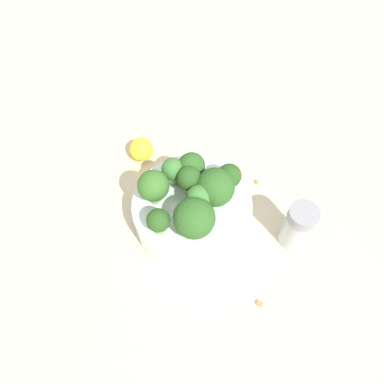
# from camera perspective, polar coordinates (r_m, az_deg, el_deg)

# --- Properties ---
(ground_plane) EXTENTS (3.00, 3.00, 0.00)m
(ground_plane) POSITION_cam_1_polar(r_m,az_deg,el_deg) (0.59, -0.00, -4.27)
(ground_plane) COLOR beige
(bowl) EXTENTS (0.17, 0.17, 0.05)m
(bowl) POSITION_cam_1_polar(r_m,az_deg,el_deg) (0.56, -0.00, -3.03)
(bowl) COLOR silver
(bowl) RESTS_ON ground_plane
(broccoli_floret_0) EXTENTS (0.06, 0.06, 0.06)m
(broccoli_floret_0) POSITION_cam_1_polar(r_m,az_deg,el_deg) (0.52, 3.54, 0.69)
(broccoli_floret_0) COLOR #84AD66
(broccoli_floret_0) RESTS_ON bowl
(broccoli_floret_1) EXTENTS (0.04, 0.04, 0.05)m
(broccoli_floret_1) POSITION_cam_1_polar(r_m,az_deg,el_deg) (0.54, -0.06, 3.94)
(broccoli_floret_1) COLOR #7A9E5B
(broccoli_floret_1) RESTS_ON bowl
(broccoli_floret_2) EXTENTS (0.04, 0.04, 0.05)m
(broccoli_floret_2) POSITION_cam_1_polar(r_m,az_deg,el_deg) (0.53, 5.67, 2.32)
(broccoli_floret_2) COLOR #84AD66
(broccoli_floret_2) RESTS_ON bowl
(broccoli_floret_3) EXTENTS (0.04, 0.04, 0.05)m
(broccoli_floret_3) POSITION_cam_1_polar(r_m,az_deg,el_deg) (0.52, -0.45, 1.93)
(broccoli_floret_3) COLOR #84AD66
(broccoli_floret_3) RESTS_ON bowl
(broccoli_floret_4) EXTENTS (0.06, 0.06, 0.06)m
(broccoli_floret_4) POSITION_cam_1_polar(r_m,az_deg,el_deg) (0.49, 0.33, -4.02)
(broccoli_floret_4) COLOR #84AD66
(broccoli_floret_4) RESTS_ON bowl
(broccoli_floret_5) EXTENTS (0.03, 0.03, 0.05)m
(broccoli_floret_5) POSITION_cam_1_polar(r_m,az_deg,el_deg) (0.51, 0.75, -1.19)
(broccoli_floret_5) COLOR #84AD66
(broccoli_floret_5) RESTS_ON bowl
(broccoli_floret_6) EXTENTS (0.04, 0.04, 0.06)m
(broccoli_floret_6) POSITION_cam_1_polar(r_m,az_deg,el_deg) (0.52, -5.90, 0.84)
(broccoli_floret_6) COLOR #8EB770
(broccoli_floret_6) RESTS_ON bowl
(broccoli_floret_7) EXTENTS (0.03, 0.03, 0.05)m
(broccoli_floret_7) POSITION_cam_1_polar(r_m,az_deg,el_deg) (0.54, -2.93, 3.37)
(broccoli_floret_7) COLOR #84AD66
(broccoli_floret_7) RESTS_ON bowl
(broccoli_floret_8) EXTENTS (0.03, 0.03, 0.04)m
(broccoli_floret_8) POSITION_cam_1_polar(r_m,az_deg,el_deg) (0.50, -4.94, -4.67)
(broccoli_floret_8) COLOR #84AD66
(broccoli_floret_8) RESTS_ON bowl
(pepper_shaker) EXTENTS (0.04, 0.04, 0.08)m
(pepper_shaker) POSITION_cam_1_polar(r_m,az_deg,el_deg) (0.55, 15.80, -5.03)
(pepper_shaker) COLOR #B2B7BC
(pepper_shaker) RESTS_ON ground_plane
(lemon_wedge) EXTENTS (0.04, 0.04, 0.04)m
(lemon_wedge) POSITION_cam_1_polar(r_m,az_deg,el_deg) (0.64, -7.72, 6.47)
(lemon_wedge) COLOR yellow
(lemon_wedge) RESTS_ON ground_plane
(almond_crumb_0) EXTENTS (0.01, 0.01, 0.01)m
(almond_crumb_0) POSITION_cam_1_polar(r_m,az_deg,el_deg) (0.63, 9.86, 1.59)
(almond_crumb_0) COLOR #AD7F4C
(almond_crumb_0) RESTS_ON ground_plane
(almond_crumb_1) EXTENTS (0.01, 0.01, 0.01)m
(almond_crumb_1) POSITION_cam_1_polar(r_m,az_deg,el_deg) (0.54, 10.33, -16.31)
(almond_crumb_1) COLOR #AD7F4C
(almond_crumb_1) RESTS_ON ground_plane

